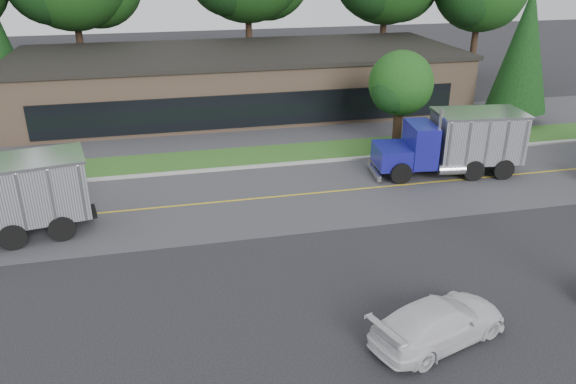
{
  "coord_description": "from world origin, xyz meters",
  "views": [
    {
      "loc": [
        -3.83,
        -15.59,
        11.24
      ],
      "look_at": [
        0.98,
        5.46,
        1.8
      ],
      "focal_mm": 35.0,
      "sensor_mm": 36.0,
      "label": 1
    }
  ],
  "objects": [
    {
      "name": "tree_verge",
      "position": [
        10.06,
        15.05,
        3.68
      ],
      "size": [
        4.06,
        3.82,
        5.8
      ],
      "color": "#382619",
      "rests_on": "ground"
    },
    {
      "name": "road",
      "position": [
        0.0,
        9.0,
        0.0
      ],
      "size": [
        60.0,
        8.0,
        0.02
      ],
      "primitive_type": "cube",
      "color": "#515156",
      "rests_on": "ground"
    },
    {
      "name": "curb",
      "position": [
        0.0,
        13.2,
        0.0
      ],
      "size": [
        60.0,
        0.3,
        0.12
      ],
      "primitive_type": "cube",
      "color": "#9E9E99",
      "rests_on": "ground"
    },
    {
      "name": "strip_mall",
      "position": [
        2.0,
        26.0,
        2.0
      ],
      "size": [
        32.0,
        12.0,
        4.0
      ],
      "primitive_type": "cube",
      "color": "#8A6C55",
      "rests_on": "ground"
    },
    {
      "name": "evergreen_right",
      "position": [
        20.0,
        18.0,
        5.01
      ],
      "size": [
        4.02,
        4.02,
        9.13
      ],
      "color": "#382619",
      "rests_on": "ground"
    },
    {
      "name": "far_parking",
      "position": [
        0.0,
        20.0,
        0.0
      ],
      "size": [
        60.0,
        7.0,
        0.02
      ],
      "primitive_type": "cube",
      "color": "#515156",
      "rests_on": "ground"
    },
    {
      "name": "ground",
      "position": [
        0.0,
        0.0,
        0.0
      ],
      "size": [
        140.0,
        140.0,
        0.0
      ],
      "primitive_type": "plane",
      "color": "#2F2F34",
      "rests_on": "ground"
    },
    {
      "name": "dump_truck_blue",
      "position": [
        11.22,
        10.02,
        1.8
      ],
      "size": [
        7.98,
        3.48,
        3.36
      ],
      "rotation": [
        0.0,
        0.0,
        3.02
      ],
      "color": "black",
      "rests_on": "ground"
    },
    {
      "name": "rally_car",
      "position": [
        3.87,
        -2.79,
        0.68
      ],
      "size": [
        5.06,
        3.3,
        1.36
      ],
      "primitive_type": "imported",
      "rotation": [
        0.0,
        0.0,
        1.89
      ],
      "color": "silver",
      "rests_on": "ground"
    },
    {
      "name": "center_line",
      "position": [
        0.0,
        9.0,
        0.0
      ],
      "size": [
        60.0,
        0.12,
        0.01
      ],
      "primitive_type": "cube",
      "color": "gold",
      "rests_on": "ground"
    },
    {
      "name": "grass_verge",
      "position": [
        0.0,
        15.0,
        0.0
      ],
      "size": [
        60.0,
        3.4,
        0.03
      ],
      "primitive_type": "cube",
      "color": "#2C6322",
      "rests_on": "ground"
    }
  ]
}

